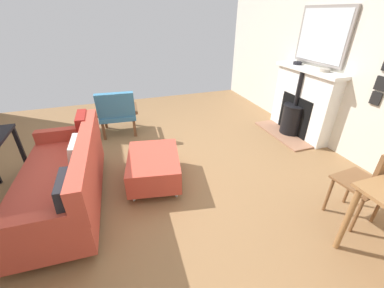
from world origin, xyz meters
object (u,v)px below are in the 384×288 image
(armchair_accent, at_px, (117,111))
(fireplace, at_px, (300,106))
(mantel_bowl_far, at_px, (325,70))
(sofa, at_px, (66,178))
(ottoman, at_px, (154,166))
(mantel_bowl_near, at_px, (298,63))
(dining_chair_near_fireplace, at_px, (372,181))

(armchair_accent, bearing_deg, fireplace, 162.55)
(mantel_bowl_far, bearing_deg, sofa, 6.45)
(sofa, height_order, ottoman, sofa)
(fireplace, height_order, mantel_bowl_far, mantel_bowl_far)
(mantel_bowl_near, xyz_separation_m, ottoman, (2.70, 0.91, -0.93))
(ottoman, height_order, dining_chair_near_fireplace, dining_chair_near_fireplace)
(fireplace, distance_m, mantel_bowl_near, 0.73)
(ottoman, bearing_deg, fireplace, -167.21)
(fireplace, height_order, armchair_accent, fireplace)
(fireplace, bearing_deg, armchair_accent, -17.45)
(ottoman, bearing_deg, sofa, 5.82)
(fireplace, bearing_deg, ottoman, 12.79)
(ottoman, bearing_deg, mantel_bowl_near, -161.37)
(mantel_bowl_far, relative_size, sofa, 0.08)
(armchair_accent, bearing_deg, sofa, 68.49)
(ottoman, bearing_deg, armchair_accent, -78.07)
(mantel_bowl_far, xyz_separation_m, armchair_accent, (3.02, -1.23, -0.73))
(ottoman, height_order, armchair_accent, armchair_accent)
(fireplace, relative_size, dining_chair_near_fireplace, 1.45)
(mantel_bowl_near, xyz_separation_m, armchair_accent, (3.02, -0.64, -0.73))
(armchair_accent, relative_size, dining_chair_near_fireplace, 0.90)
(fireplace, bearing_deg, dining_chair_near_fireplace, 67.30)
(ottoman, bearing_deg, mantel_bowl_far, -173.33)
(fireplace, distance_m, ottoman, 2.74)
(mantel_bowl_far, distance_m, dining_chair_near_fireplace, 1.97)
(fireplace, height_order, sofa, fireplace)
(fireplace, distance_m, dining_chair_near_fireplace, 2.11)
(fireplace, distance_m, mantel_bowl_far, 0.73)
(armchair_accent, height_order, dining_chair_near_fireplace, dining_chair_near_fireplace)
(sofa, bearing_deg, dining_chair_near_fireplace, 156.26)
(ottoman, xyz_separation_m, dining_chair_near_fireplace, (-1.85, 1.34, 0.29))
(mantel_bowl_near, relative_size, dining_chair_near_fireplace, 0.16)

